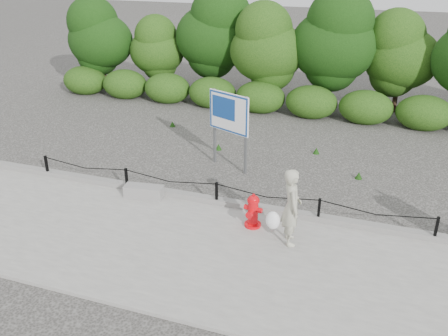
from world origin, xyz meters
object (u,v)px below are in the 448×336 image
concrete_block (144,191)px  advertising_sign (229,116)px  pedestrian (290,208)px  fire_hydrant (253,211)px

concrete_block → advertising_sign: bearing=60.9°
pedestrian → concrete_block: bearing=57.7°
concrete_block → advertising_sign: size_ratio=0.44×
pedestrian → advertising_sign: advertising_sign is taller
pedestrian → concrete_block: size_ratio=1.75×
fire_hydrant → pedestrian: size_ratio=0.47×
pedestrian → advertising_sign: size_ratio=0.76×
fire_hydrant → concrete_block: bearing=-178.6°
fire_hydrant → advertising_sign: size_ratio=0.36×
fire_hydrant → advertising_sign: 3.55m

